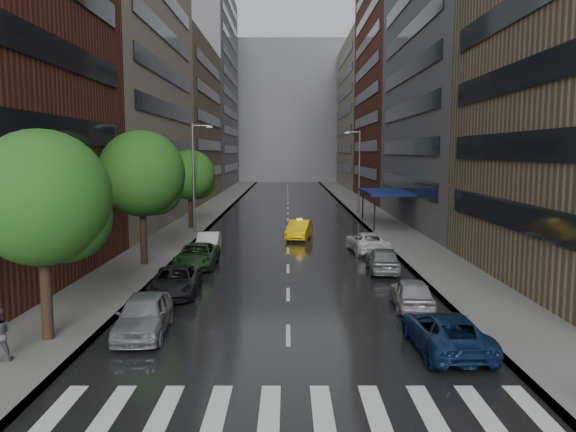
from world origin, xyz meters
name	(u,v)px	position (x,y,z in m)	size (l,w,h in m)	color
ground	(288,378)	(0.00, 0.00, 0.00)	(220.00, 220.00, 0.00)	gray
road	(288,210)	(0.00, 50.00, 0.01)	(14.00, 140.00, 0.01)	black
sidewalk_left	(212,209)	(-9.00, 50.00, 0.07)	(4.00, 140.00, 0.15)	gray
sidewalk_right	(363,209)	(9.00, 50.00, 0.07)	(4.00, 140.00, 0.15)	gray
crosswalk	(296,407)	(0.20, -2.00, 0.01)	(13.15, 2.80, 0.01)	silver
buildings_left	(174,82)	(-15.00, 58.79, 15.99)	(8.00, 108.00, 38.00)	maroon
buildings_right	(405,87)	(15.00, 56.70, 15.03)	(8.05, 109.10, 36.00)	#937A5B
building_far	(288,113)	(0.00, 118.00, 16.00)	(40.00, 14.00, 32.00)	slate
tree_near	(41,198)	(-8.60, 3.16, 5.21)	(4.78, 4.78, 7.61)	#382619
tree_mid	(142,174)	(-8.60, 16.69, 5.53)	(5.07, 5.07, 8.08)	#382619
tree_far	(190,175)	(-8.60, 32.98, 4.79)	(4.40, 4.40, 7.01)	#382619
taxi	(299,230)	(0.90, 27.36, 0.74)	(1.56, 4.48, 1.48)	yellow
parked_cars_left	(185,270)	(-5.40, 12.45, 0.70)	(2.45, 21.66, 1.53)	slate
parked_cars_right	(393,271)	(5.40, 12.08, 0.69)	(2.79, 24.26, 1.46)	#0E2145
street_lamp_left	(194,175)	(-7.72, 30.00, 4.89)	(1.74, 0.22, 9.00)	gray
street_lamp_right	(359,170)	(7.72, 45.00, 4.89)	(1.74, 0.22, 9.00)	gray
awning	(386,192)	(8.98, 35.00, 3.13)	(4.00, 8.00, 3.12)	navy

